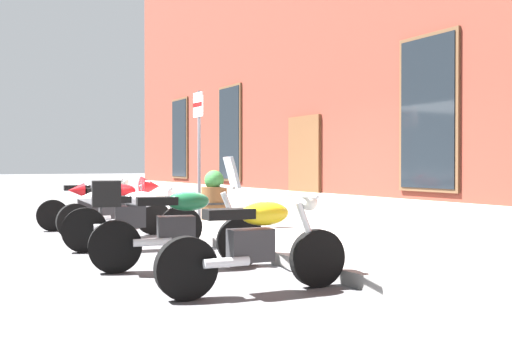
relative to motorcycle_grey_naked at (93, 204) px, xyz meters
name	(u,v)px	position (x,y,z in m)	size (l,w,h in m)	color
ground_plane	(207,245)	(3.11, 0.99, -0.49)	(140.00, 140.00, 0.00)	#4C4C4F
sidewalk	(289,234)	(3.11, 2.55, -0.41)	(29.80, 3.12, 0.15)	slate
brick_pub_facade	(478,4)	(3.11, 7.44, 4.24)	(23.80, 6.76, 9.47)	maroon
motorcycle_grey_naked	(93,204)	(0.00, 0.00, 0.00)	(0.62, 2.05, 1.00)	black
motorcycle_red_sport	(120,204)	(1.40, 0.12, 0.09)	(0.62, 2.00, 1.06)	black
motorcycle_white_sport	(139,213)	(3.06, -0.09, 0.06)	(0.73, 2.02, 1.00)	black
motorcycle_green_touring	(170,223)	(4.77, -0.28, 0.08)	(0.84, 2.14, 1.38)	black
motorcycle_yellow_naked	(257,245)	(6.37, 0.01, -0.01)	(0.62, 2.02, 0.98)	black
parking_sign	(199,139)	(1.89, 1.41, 1.25)	(0.36, 0.07, 2.45)	#4C4C51
barrel_planter	(214,197)	(0.81, 2.25, 0.11)	(0.55, 0.55, 1.00)	brown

